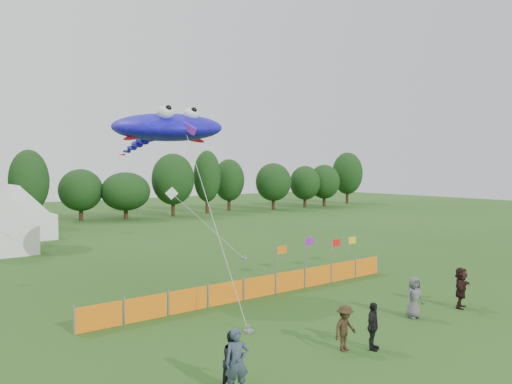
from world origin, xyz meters
TOP-DOWN VIEW (x-y plane):
  - ground at (0.00, 0.00)m, footprint 160.00×160.00m
  - treeline at (1.61, 44.93)m, footprint 104.57×8.78m
  - tent_left at (-6.61, 27.34)m, footprint 3.97×3.97m
  - tent_right at (-3.94, 34.21)m, footprint 5.10×4.08m
  - barrier_fence at (0.74, 6.68)m, footprint 17.90×0.06m
  - flag_row at (7.15, 9.05)m, footprint 6.73×0.54m
  - spectator_a at (-6.22, -1.18)m, footprint 0.80×0.68m
  - spectator_b at (-6.14, -0.93)m, footprint 0.92×0.76m
  - spectator_c at (-1.32, -0.76)m, footprint 1.07×0.66m
  - spectator_d at (-0.47, -1.28)m, footprint 1.06×0.78m
  - spectator_e at (3.83, 0.04)m, footprint 0.94×0.71m
  - spectator_f at (6.76, -0.39)m, footprint 1.79×1.15m
  - stingray_kite at (-1.84, 11.53)m, footprint 7.08×16.07m
  - small_kite_white at (5.89, 21.97)m, footprint 1.10×10.48m

SIDE VIEW (x-z plane):
  - ground at x=0.00m, z-range 0.00..0.00m
  - barrier_fence at x=0.74m, z-range 0.00..1.00m
  - spectator_c at x=-1.32m, z-range 0.00..1.60m
  - spectator_d at x=-0.47m, z-range 0.00..1.67m
  - spectator_b at x=-6.14m, z-range 0.00..1.73m
  - spectator_e at x=3.83m, z-range 0.00..1.74m
  - spectator_f at x=6.76m, z-range 0.00..1.84m
  - spectator_a at x=-6.22m, z-range 0.00..1.87m
  - flag_row at x=7.15m, z-range 0.25..2.39m
  - tent_left at x=-6.61m, z-range 0.02..3.52m
  - tent_right at x=-3.94m, z-range 0.02..3.62m
  - small_kite_white at x=5.89m, z-range 0.49..5.16m
  - treeline at x=1.61m, z-range 0.00..8.36m
  - stingray_kite at x=-1.84m, z-range 3.67..13.12m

